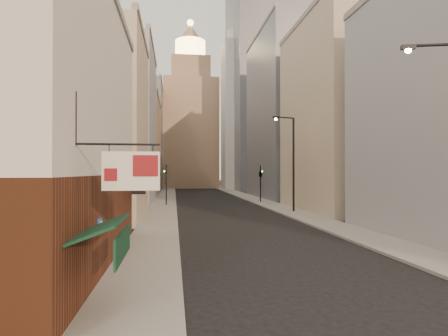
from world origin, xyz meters
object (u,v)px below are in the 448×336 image
streetlamp_mid (291,158)px  traffic_light_right (260,173)px  clock_tower (190,121)px  traffic_light_left (166,178)px  white_tower (240,110)px

streetlamp_mid → traffic_light_right: streetlamp_mid is taller
clock_tower → streetlamp_mid: 64.79m
clock_tower → traffic_light_left: 56.11m
streetlamp_mid → traffic_light_left: streetlamp_mid is taller
white_tower → traffic_light_left: 45.79m
streetlamp_mid → traffic_light_right: 12.14m
clock_tower → traffic_light_right: clock_tower is taller
traffic_light_left → white_tower: bearing=-135.3°
traffic_light_left → traffic_light_right: same height
clock_tower → traffic_light_left: (-5.22, -54.01, -14.28)m
clock_tower → white_tower: size_ratio=1.08×
white_tower → traffic_light_left: white_tower is taller
white_tower → traffic_light_right: bearing=-96.0°
traffic_light_right → traffic_light_left: bearing=31.3°
traffic_light_right → streetlamp_mid: bearing=110.1°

